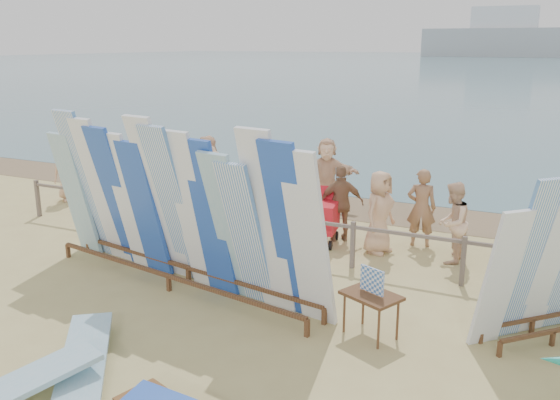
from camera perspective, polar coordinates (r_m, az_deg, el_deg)
The scene contains 23 objects.
ground at distance 9.69m, azimuth -10.46°, elevation -10.43°, with size 160.00×160.00×0.00m, color tan.
ocean at distance 135.20m, azimuth 23.56°, elevation 11.99°, with size 320.00×240.00×0.02m, color #406672.
wet_sand_strip at distance 15.72m, azimuth 4.90°, elevation -0.28°, with size 40.00×2.60×0.01m, color brown.
distant_ship at distance 187.84m, azimuth 20.66°, elevation 14.38°, with size 45.00×8.00×14.00m.
fence at distance 11.84m, azimuth -2.18°, elevation -2.15°, with size 12.08×0.08×0.90m.
main_surfboard_rack at distance 10.11m, azimuth -9.99°, elevation -1.16°, with size 6.02×1.80×2.99m.
side_surfboard_rack at distance 9.04m, azimuth 24.57°, elevation -5.84°, with size 1.95×1.94×2.46m.
vendor_table at distance 8.73m, azimuth 8.72°, elevation -10.76°, with size 0.95×0.83×1.05m.
flat_board_a at distance 8.23m, azimuth -18.42°, elevation -15.87°, with size 0.56×2.70×0.07m, color #7BAEC5.
beach_chair_left at distance 12.61m, azimuth 3.32°, elevation -2.85°, with size 0.79×0.80×0.90m.
beach_chair_right at distance 12.68m, azimuth -0.30°, elevation -2.85°, with size 0.57×0.59×0.81m.
stroller at distance 12.40m, azimuth 4.33°, elevation -2.17°, with size 0.72×0.93×1.17m.
beachgoer_5 at distance 15.09m, azimuth 4.50°, elevation 2.59°, with size 1.66×0.54×1.79m, color beige.
beachgoer_7 at distance 12.51m, azimuth 13.45°, elevation -0.73°, with size 0.60×0.33×1.64m, color #8C6042.
beachgoer_6 at distance 11.94m, azimuth 9.55°, elevation -1.17°, with size 0.82×0.39×1.68m, color tan.
beachgoer_0 at distance 16.72m, azimuth -19.65°, elevation 2.72°, with size 0.80×0.38×1.64m, color tan.
beachgoer_3 at distance 15.56m, azimuth -6.92°, elevation 2.45°, with size 1.00×0.41×1.55m, color tan.
beachgoer_11 at distance 16.10m, azimuth -6.93°, elevation 3.17°, with size 1.59×0.52×1.72m, color beige.
beachgoer_4 at distance 12.57m, azimuth 5.91°, elevation -0.35°, with size 0.95×0.41×1.63m, color #8C6042.
beachgoer_8 at distance 11.74m, azimuth 16.28°, elevation -2.11°, with size 0.77×0.37×1.58m, color beige.
beachgoer_extra_1 at distance 17.16m, azimuth -13.84°, elevation 3.55°, with size 1.00×0.43×1.70m, color #8C6042.
beachgoer_1 at distance 14.32m, azimuth -7.37°, elevation 1.35°, with size 0.57×0.31×1.55m, color #8C6042.
beachgoer_2 at distance 13.04m, azimuth -7.11°, elevation 0.42°, with size 0.84×0.41×1.74m, color beige.
Camera 1 is at (5.23, -7.04, 4.11)m, focal length 38.00 mm.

